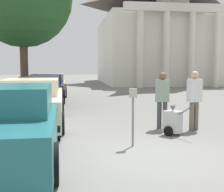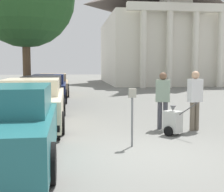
{
  "view_description": "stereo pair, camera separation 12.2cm",
  "coord_description": "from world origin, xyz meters",
  "px_view_note": "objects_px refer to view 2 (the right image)",
  "views": [
    {
      "loc": [
        -1.71,
        -6.56,
        1.96
      ],
      "look_at": [
        -0.53,
        2.03,
        1.1
      ],
      "focal_mm": 50.0,
      "sensor_mm": 36.0,
      "label": 1
    },
    {
      "loc": [
        -1.59,
        -6.57,
        1.96
      ],
      "look_at": [
        -0.53,
        2.03,
        1.1
      ],
      "focal_mm": 50.0,
      "sensor_mm": 36.0,
      "label": 2
    }
  ],
  "objects_px": {
    "parking_meter": "(132,106)",
    "person_supervisor": "(195,97)",
    "parked_car_black": "(43,94)",
    "church": "(160,27)",
    "equipment_cart": "(173,122)",
    "parked_car_cream": "(33,103)",
    "parked_car_navy": "(49,88)",
    "person_worker": "(163,97)",
    "parked_car_tan": "(53,85)",
    "parked_car_teal": "(9,125)"
  },
  "relations": [
    {
      "from": "parked_car_navy",
      "to": "person_worker",
      "type": "bearing_deg",
      "value": -64.9
    },
    {
      "from": "person_supervisor",
      "to": "church",
      "type": "xyz_separation_m",
      "value": [
        5.87,
        25.08,
        5.18
      ]
    },
    {
      "from": "equipment_cart",
      "to": "person_supervisor",
      "type": "bearing_deg",
      "value": -6.13
    },
    {
      "from": "person_supervisor",
      "to": "parked_car_tan",
      "type": "bearing_deg",
      "value": -84.54
    },
    {
      "from": "parking_meter",
      "to": "church",
      "type": "height_order",
      "value": "church"
    },
    {
      "from": "parked_car_navy",
      "to": "church",
      "type": "height_order",
      "value": "church"
    },
    {
      "from": "person_supervisor",
      "to": "church",
      "type": "height_order",
      "value": "church"
    },
    {
      "from": "parked_car_cream",
      "to": "church",
      "type": "bearing_deg",
      "value": 64.25
    },
    {
      "from": "parked_car_cream",
      "to": "parked_car_tan",
      "type": "xyz_separation_m",
      "value": [
        0.0,
        10.26,
        -0.05
      ]
    },
    {
      "from": "equipment_cart",
      "to": "parked_car_tan",
      "type": "bearing_deg",
      "value": 69.73
    },
    {
      "from": "parked_car_tan",
      "to": "parked_car_navy",
      "type": "bearing_deg",
      "value": -91.09
    },
    {
      "from": "parking_meter",
      "to": "person_supervisor",
      "type": "distance_m",
      "value": 2.72
    },
    {
      "from": "parked_car_cream",
      "to": "person_supervisor",
      "type": "bearing_deg",
      "value": -18.41
    },
    {
      "from": "parked_car_tan",
      "to": "church",
      "type": "xyz_separation_m",
      "value": [
        10.81,
        13.28,
        5.54
      ]
    },
    {
      "from": "parked_car_tan",
      "to": "parking_meter",
      "type": "distance_m",
      "value": 13.67
    },
    {
      "from": "parked_car_cream",
      "to": "parked_car_black",
      "type": "relative_size",
      "value": 1.06
    },
    {
      "from": "parked_car_teal",
      "to": "parked_car_navy",
      "type": "distance_m",
      "value": 10.79
    },
    {
      "from": "parked_car_cream",
      "to": "parked_car_black",
      "type": "distance_m",
      "value": 3.4
    },
    {
      "from": "parked_car_navy",
      "to": "person_supervisor",
      "type": "distance_m",
      "value": 9.84
    },
    {
      "from": "parked_car_tan",
      "to": "parking_meter",
      "type": "bearing_deg",
      "value": -79.58
    },
    {
      "from": "person_worker",
      "to": "person_supervisor",
      "type": "xyz_separation_m",
      "value": [
        0.9,
        -0.3,
        0.03
      ]
    },
    {
      "from": "parked_car_cream",
      "to": "equipment_cart",
      "type": "height_order",
      "value": "parked_car_cream"
    },
    {
      "from": "parked_car_tan",
      "to": "church",
      "type": "relative_size",
      "value": 0.21
    },
    {
      "from": "parking_meter",
      "to": "person_worker",
      "type": "relative_size",
      "value": 0.81
    },
    {
      "from": "parked_car_navy",
      "to": "church",
      "type": "xyz_separation_m",
      "value": [
        10.81,
        16.57,
        5.51
      ]
    },
    {
      "from": "person_supervisor",
      "to": "equipment_cart",
      "type": "bearing_deg",
      "value": 15.23
    },
    {
      "from": "parked_car_black",
      "to": "equipment_cart",
      "type": "xyz_separation_m",
      "value": [
        4.09,
        -5.48,
        -0.3
      ]
    },
    {
      "from": "parked_car_black",
      "to": "parked_car_navy",
      "type": "height_order",
      "value": "parked_car_black"
    },
    {
      "from": "person_worker",
      "to": "parked_car_black",
      "type": "bearing_deg",
      "value": -27.68
    },
    {
      "from": "parked_car_navy",
      "to": "equipment_cart",
      "type": "distance_m",
      "value": 9.93
    },
    {
      "from": "parked_car_tan",
      "to": "person_worker",
      "type": "relative_size",
      "value": 3.02
    },
    {
      "from": "parked_car_teal",
      "to": "parked_car_cream",
      "type": "relative_size",
      "value": 0.98
    },
    {
      "from": "parked_car_teal",
      "to": "parked_car_black",
      "type": "relative_size",
      "value": 1.03
    },
    {
      "from": "parked_car_teal",
      "to": "parked_car_tan",
      "type": "distance_m",
      "value": 14.08
    },
    {
      "from": "person_worker",
      "to": "person_supervisor",
      "type": "height_order",
      "value": "person_supervisor"
    },
    {
      "from": "parked_car_black",
      "to": "parked_car_tan",
      "type": "xyz_separation_m",
      "value": [
        -0.0,
        6.85,
        -0.03
      ]
    },
    {
      "from": "person_supervisor",
      "to": "parking_meter",
      "type": "bearing_deg",
      "value": 18.69
    },
    {
      "from": "parked_car_tan",
      "to": "church",
      "type": "bearing_deg",
      "value": 49.78
    },
    {
      "from": "church",
      "to": "parked_car_teal",
      "type": "bearing_deg",
      "value": -111.55
    },
    {
      "from": "parked_car_cream",
      "to": "church",
      "type": "distance_m",
      "value": 26.48
    },
    {
      "from": "parked_car_navy",
      "to": "person_worker",
      "type": "height_order",
      "value": "person_worker"
    },
    {
      "from": "parked_car_teal",
      "to": "parking_meter",
      "type": "relative_size",
      "value": 3.61
    },
    {
      "from": "parked_car_teal",
      "to": "parked_car_black",
      "type": "xyz_separation_m",
      "value": [
        0.0,
        7.23,
        -0.03
      ]
    },
    {
      "from": "parked_car_teal",
      "to": "parked_car_navy",
      "type": "relative_size",
      "value": 1.09
    },
    {
      "from": "person_worker",
      "to": "equipment_cart",
      "type": "xyz_separation_m",
      "value": [
        0.05,
        -0.84,
        -0.61
      ]
    },
    {
      "from": "parking_meter",
      "to": "equipment_cart",
      "type": "distance_m",
      "value": 1.82
    },
    {
      "from": "parked_car_black",
      "to": "church",
      "type": "xyz_separation_m",
      "value": [
        10.81,
        20.13,
        5.51
      ]
    },
    {
      "from": "person_supervisor",
      "to": "person_worker",
      "type": "bearing_deg",
      "value": -35.68
    },
    {
      "from": "parked_car_tan",
      "to": "equipment_cart",
      "type": "height_order",
      "value": "parked_car_tan"
    },
    {
      "from": "parked_car_tan",
      "to": "church",
      "type": "height_order",
      "value": "church"
    }
  ]
}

